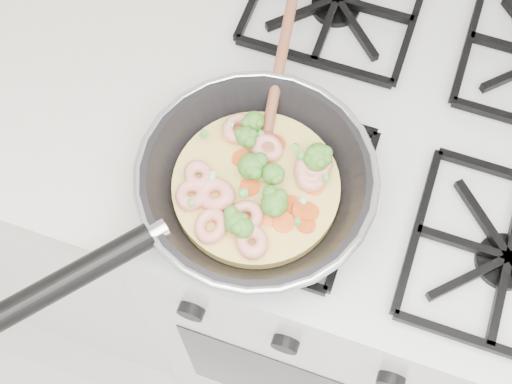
% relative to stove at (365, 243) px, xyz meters
% --- Properties ---
extents(stove, '(0.60, 0.60, 0.92)m').
position_rel_stove_xyz_m(stove, '(0.00, 0.00, 0.00)').
color(stove, silver).
rests_on(stove, ground).
extents(skillet, '(0.36, 0.60, 0.10)m').
position_rel_stove_xyz_m(skillet, '(-0.16, -0.17, 0.50)').
color(skillet, black).
rests_on(skillet, stove).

